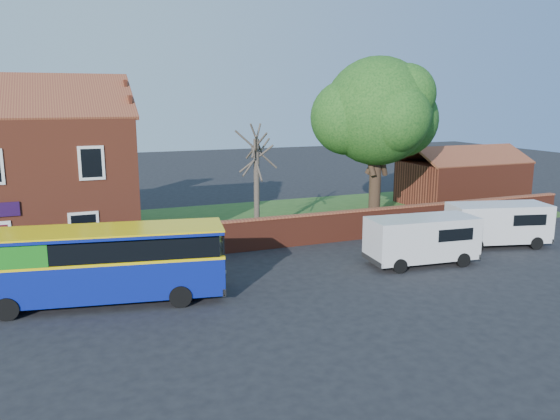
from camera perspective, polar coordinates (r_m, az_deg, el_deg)
name	(u,v)px	position (r m, az deg, el deg)	size (l,w,h in m)	color
ground	(203,313)	(19.61, -8.05, -10.63)	(120.00, 120.00, 0.00)	black
grass_strip	(349,213)	(35.92, 7.25, -0.32)	(26.00, 12.00, 0.04)	#426B28
shop_building	(1,182)	(29.58, -27.17, 2.61)	(12.30, 8.13, 10.50)	brown
boundary_wall	(403,220)	(30.78, 12.70, -1.01)	(22.00, 0.38, 1.60)	maroon
outbuilding	(462,181)	(40.74, 18.46, 2.86)	(8.20, 5.06, 4.17)	maroon
bus	(89,262)	(20.98, -19.29, -5.14)	(9.32, 3.84, 2.77)	navy
van_near	(422,238)	(25.38, 14.62, -2.86)	(5.08, 2.41, 2.16)	silver
van_far	(499,223)	(29.73, 21.87, -1.22)	(5.26, 3.11, 2.16)	silver
large_tree	(377,115)	(33.33, 10.09, 9.78)	(8.04, 6.37, 9.81)	black
bare_tree	(257,183)	(29.03, -2.46, 2.85)	(2.17, 2.59, 5.79)	#4C4238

